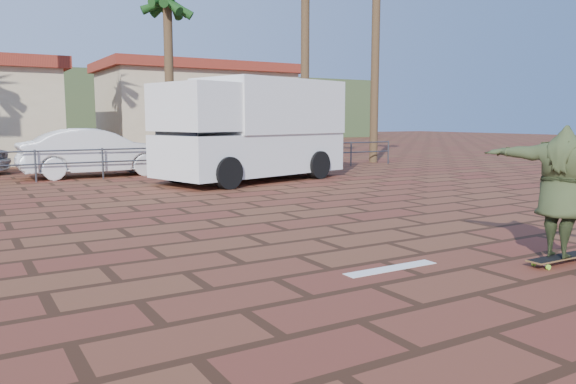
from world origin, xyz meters
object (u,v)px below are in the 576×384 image
(skateboarder, at_px, (563,192))
(campervan, at_px, (253,128))
(car_white, at_px, (96,152))
(longboard, at_px, (559,258))

(skateboarder, relative_size, campervan, 0.33)
(campervan, bearing_deg, car_white, 120.60)
(campervan, xyz_separation_m, car_white, (-4.00, 3.82, -0.85))
(car_white, bearing_deg, campervan, -134.54)
(longboard, xyz_separation_m, campervan, (1.25, 11.36, 1.57))
(skateboarder, relative_size, car_white, 0.44)
(longboard, bearing_deg, car_white, 101.05)
(longboard, relative_size, skateboarder, 0.50)
(car_white, bearing_deg, longboard, -170.58)
(skateboarder, bearing_deg, campervan, -19.24)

